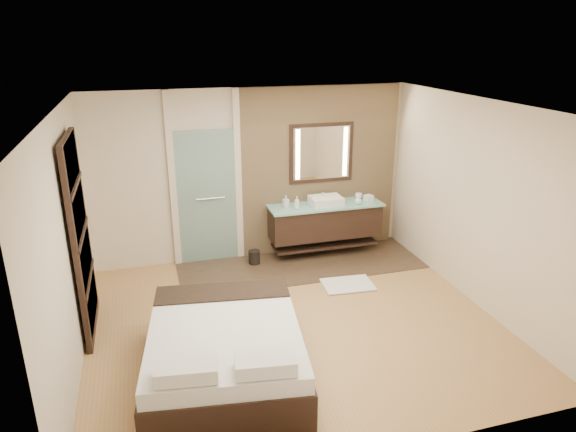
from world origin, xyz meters
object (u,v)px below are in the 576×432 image
object	(u,v)px
mirror_unit	(321,153)
bed	(225,352)
waste_bin	(254,257)
vanity	(325,221)

from	to	relation	value
mirror_unit	bed	bearing A→B (deg)	-125.14
bed	waste_bin	bearing A→B (deg)	79.25
vanity	mirror_unit	size ratio (longest dim) A/B	1.75
mirror_unit	waste_bin	bearing A→B (deg)	-165.67
mirror_unit	waste_bin	world-z (taller)	mirror_unit
vanity	bed	size ratio (longest dim) A/B	0.85
vanity	waste_bin	distance (m)	1.29
mirror_unit	waste_bin	distance (m)	1.97
mirror_unit	waste_bin	size ratio (longest dim) A/B	4.73
bed	waste_bin	xyz separation A→B (m)	(0.90, 2.68, -0.20)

